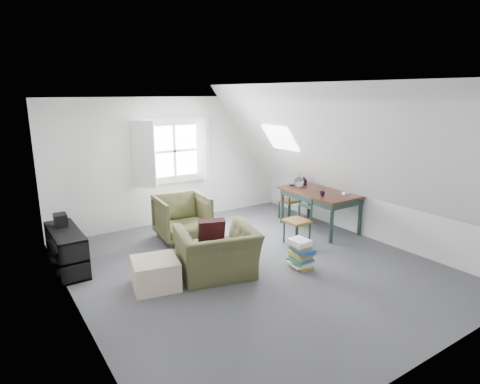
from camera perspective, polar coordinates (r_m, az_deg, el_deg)
floor at (r=6.22m, az=1.84°, el=-10.55°), size 5.50×5.50×0.00m
ceiling at (r=5.66m, az=2.04°, el=13.15°), size 5.50×5.50×0.00m
wall_back at (r=8.16m, az=-9.41°, el=4.42°), size 5.00×0.00×5.00m
wall_front at (r=4.01m, az=25.65°, el=-6.87°), size 5.00×0.00×5.00m
wall_left at (r=4.85m, az=-22.88°, el=-3.10°), size 0.00×5.50×5.50m
wall_right at (r=7.52m, az=17.64°, el=3.13°), size 0.00×5.50×5.50m
slope_left at (r=4.98m, az=-12.71°, el=4.32°), size 3.19×5.50×4.48m
slope_right at (r=6.73m, az=12.84°, el=6.76°), size 3.19×5.50×4.48m
dormer_window at (r=8.06m, az=-9.25°, el=5.75°), size 1.71×0.35×1.30m
skylight at (r=7.68m, az=5.76°, el=7.67°), size 0.35×0.75×0.47m
armchair_near at (r=5.96m, az=-3.26°, el=-11.73°), size 1.28×1.18×0.71m
armchair_far at (r=7.41m, az=-8.11°, el=-6.53°), size 0.94×0.96×0.81m
throw_pillow at (r=5.83m, az=-4.10°, el=-5.56°), size 0.43×0.33×0.39m
ottoman at (r=5.66m, az=-11.94°, el=-11.24°), size 0.70×0.70×0.40m
dining_table at (r=7.81m, az=11.32°, el=-0.56°), size 0.90×1.51×0.75m
demijohn at (r=7.98m, az=8.36°, el=1.45°), size 0.20×0.20×0.28m
vase_twigs at (r=8.21m, az=9.20°, el=2.04°), size 0.09×0.10×0.69m
cup at (r=7.41m, az=11.62°, el=-0.57°), size 0.10×0.10×0.09m
paper_box at (r=7.63m, az=14.81°, el=-0.18°), size 0.13×0.10×0.04m
dining_chair_far at (r=8.36m, az=7.21°, el=-1.15°), size 0.37×0.37×0.79m
dining_chair_near at (r=7.04m, az=8.34°, el=-3.96°), size 0.39×0.39×0.83m
media_shelf at (r=6.54m, az=-23.34°, el=-7.87°), size 0.40×1.19×0.61m
electronics_box at (r=6.68m, az=-24.17°, el=-3.69°), size 0.19×0.25×0.20m
magazine_stack at (r=6.17m, az=8.63°, el=-8.66°), size 0.33×0.39×0.44m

